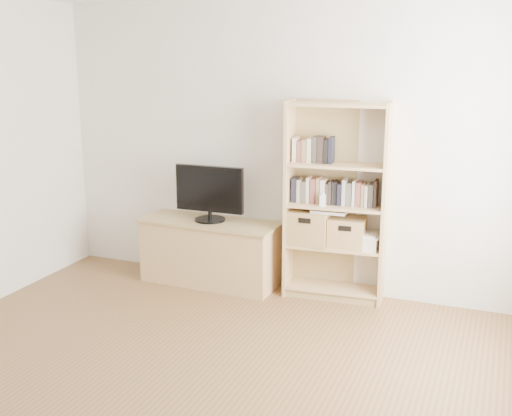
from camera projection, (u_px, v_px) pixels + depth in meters
The scene contains 11 objects.
back_wall at pixel (288, 148), 5.78m from camera, with size 4.50×0.02×2.60m, color white.
tv_stand at pixel (211, 253), 6.05m from camera, with size 1.28×0.48×0.58m, color tan.
bookshelf at pixel (336, 202), 5.56m from camera, with size 0.87×0.31×1.75m, color tan.
television at pixel (210, 193), 5.91m from camera, with size 0.66×0.05×0.52m, color black.
books_row_mid at pixel (337, 191), 5.56m from camera, with size 0.84×0.16×0.23m, color black.
books_row_upper at pixel (316, 151), 5.53m from camera, with size 0.38×0.14×0.20m, color black.
baby_monitor at pixel (323, 201), 5.49m from camera, with size 0.05×0.03×0.10m, color white.
basket_left at pixel (309, 226), 5.68m from camera, with size 0.37×0.30×0.30m, color olive.
basket_right at pixel (347, 232), 5.59m from camera, with size 0.31×0.26×0.26m, color olive.
laptop at pixel (330, 211), 5.57m from camera, with size 0.30×0.21×0.02m, color white.
magazine_stack at pixel (369, 242), 5.55m from camera, with size 0.17×0.24×0.11m, color beige.
Camera 1 is at (1.86, -2.93, 2.18)m, focal length 45.00 mm.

